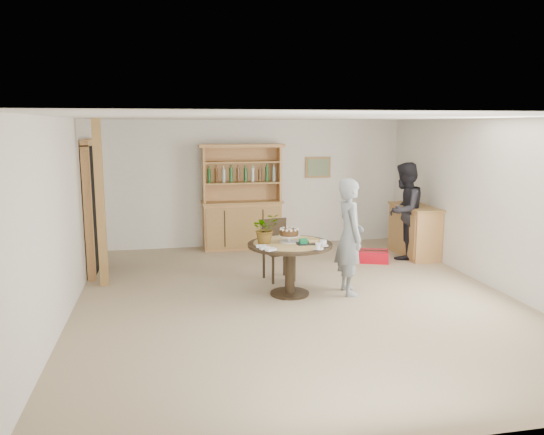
{
  "coord_description": "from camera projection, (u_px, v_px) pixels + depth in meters",
  "views": [
    {
      "loc": [
        -1.73,
        -6.9,
        2.4
      ],
      "look_at": [
        -0.21,
        0.67,
        1.05
      ],
      "focal_mm": 35.0,
      "sensor_mm": 36.0,
      "label": 1
    }
  ],
  "objects": [
    {
      "name": "ground",
      "position": [
        296.0,
        299.0,
        7.41
      ],
      "size": [
        7.0,
        7.0,
        0.0
      ],
      "primitive_type": "plane",
      "color": "tan",
      "rests_on": "ground"
    },
    {
      "name": "room_shell",
      "position": [
        298.0,
        175.0,
        7.12
      ],
      "size": [
        6.04,
        7.04,
        2.52
      ],
      "color": "white",
      "rests_on": "ground"
    },
    {
      "name": "doorway",
      "position": [
        91.0,
        206.0,
        8.58
      ],
      "size": [
        0.13,
        1.1,
        2.18
      ],
      "color": "black",
      "rests_on": "ground"
    },
    {
      "name": "pine_post",
      "position": [
        100.0,
        204.0,
        7.83
      ],
      "size": [
        0.12,
        0.12,
        2.5
      ],
      "primitive_type": "cube",
      "color": "#AA8747",
      "rests_on": "ground"
    },
    {
      "name": "hutch",
      "position": [
        242.0,
        214.0,
        10.36
      ],
      "size": [
        1.62,
        0.54,
        2.04
      ],
      "color": "tan",
      "rests_on": "ground"
    },
    {
      "name": "sideboard",
      "position": [
        414.0,
        231.0,
        9.79
      ],
      "size": [
        0.54,
        1.26,
        0.94
      ],
      "color": "tan",
      "rests_on": "ground"
    },
    {
      "name": "dining_table",
      "position": [
        290.0,
        253.0,
        7.51
      ],
      "size": [
        1.2,
        1.2,
        0.76
      ],
      "color": "black",
      "rests_on": "ground"
    },
    {
      "name": "dining_chair",
      "position": [
        277.0,
        245.0,
        8.32
      ],
      "size": [
        0.5,
        0.5,
        0.95
      ],
      "rotation": [
        0.0,
        0.0,
        0.22
      ],
      "color": "black",
      "rests_on": "ground"
    },
    {
      "name": "birthday_cake",
      "position": [
        289.0,
        233.0,
        7.51
      ],
      "size": [
        0.3,
        0.3,
        0.2
      ],
      "color": "white",
      "rests_on": "dining_table"
    },
    {
      "name": "flower_vase",
      "position": [
        265.0,
        228.0,
        7.43
      ],
      "size": [
        0.47,
        0.44,
        0.42
      ],
      "primitive_type": "imported",
      "rotation": [
        0.0,
        0.0,
        0.35
      ],
      "color": "#3F7233",
      "rests_on": "dining_table"
    },
    {
      "name": "gift_tray",
      "position": [
        307.0,
        242.0,
        7.4
      ],
      "size": [
        0.3,
        0.2,
        0.08
      ],
      "color": "black",
      "rests_on": "dining_table"
    },
    {
      "name": "coffee_cup_a",
      "position": [
        323.0,
        243.0,
        7.28
      ],
      "size": [
        0.15,
        0.15,
        0.09
      ],
      "color": "silver",
      "rests_on": "dining_table"
    },
    {
      "name": "coffee_cup_b",
      "position": [
        318.0,
        247.0,
        7.1
      ],
      "size": [
        0.15,
        0.15,
        0.08
      ],
      "color": "silver",
      "rests_on": "dining_table"
    },
    {
      "name": "napkins",
      "position": [
        266.0,
        248.0,
        7.1
      ],
      "size": [
        0.24,
        0.33,
        0.03
      ],
      "color": "white",
      "rests_on": "dining_table"
    },
    {
      "name": "teen_boy",
      "position": [
        350.0,
        237.0,
        7.54
      ],
      "size": [
        0.42,
        0.62,
        1.67
      ],
      "primitive_type": "imported",
      "rotation": [
        0.0,
        0.0,
        1.53
      ],
      "color": "gray",
      "rests_on": "ground"
    },
    {
      "name": "adult_person",
      "position": [
        404.0,
        211.0,
        9.54
      ],
      "size": [
        1.07,
        1.06,
        1.74
      ],
      "primitive_type": "imported",
      "rotation": [
        0.0,
        0.0,
        3.88
      ],
      "color": "black",
      "rests_on": "ground"
    },
    {
      "name": "red_suitcase",
      "position": [
        371.0,
        256.0,
        9.42
      ],
      "size": [
        0.7,
        0.58,
        0.21
      ],
      "rotation": [
        0.0,
        0.0,
        -0.36
      ],
      "color": "red",
      "rests_on": "ground"
    }
  ]
}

